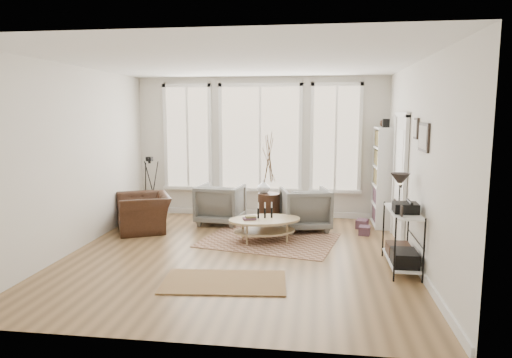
# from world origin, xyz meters

# --- Properties ---
(room) EXTENTS (5.50, 5.54, 2.90)m
(room) POSITION_xyz_m (0.02, 0.03, 1.43)
(room) COLOR olive
(room) RESTS_ON ground
(bay_window) EXTENTS (4.14, 0.12, 2.24)m
(bay_window) POSITION_xyz_m (0.00, 2.71, 1.61)
(bay_window) COLOR tan
(bay_window) RESTS_ON ground
(door) EXTENTS (0.09, 1.06, 2.22)m
(door) POSITION_xyz_m (2.57, 1.15, 1.12)
(door) COLOR white
(door) RESTS_ON ground
(bookcase) EXTENTS (0.31, 0.85, 2.06)m
(bookcase) POSITION_xyz_m (2.44, 2.23, 0.96)
(bookcase) COLOR white
(bookcase) RESTS_ON ground
(low_shelf) EXTENTS (0.38, 1.08, 1.30)m
(low_shelf) POSITION_xyz_m (2.38, -0.30, 0.51)
(low_shelf) COLOR white
(low_shelf) RESTS_ON ground
(wall_art) EXTENTS (0.04, 0.88, 0.44)m
(wall_art) POSITION_xyz_m (2.58, -0.27, 1.88)
(wall_art) COLOR black
(wall_art) RESTS_ON ground
(rug_main) EXTENTS (2.48, 2.06, 0.01)m
(rug_main) POSITION_xyz_m (0.39, 0.85, 0.01)
(rug_main) COLOR brown
(rug_main) RESTS_ON ground
(rug_runner) EXTENTS (1.66, 1.02, 0.01)m
(rug_runner) POSITION_xyz_m (0.03, -1.17, 0.01)
(rug_runner) COLOR brown
(rug_runner) RESTS_ON ground
(coffee_table) EXTENTS (1.42, 1.15, 0.57)m
(coffee_table) POSITION_xyz_m (0.31, 0.81, 0.30)
(coffee_table) COLOR tan
(coffee_table) RESTS_ON ground
(armchair_left) EXTENTS (0.92, 0.94, 0.79)m
(armchair_left) POSITION_xyz_m (-0.69, 1.95, 0.39)
(armchair_left) COLOR slate
(armchair_left) RESTS_ON ground
(armchair_right) EXTENTS (1.03, 1.05, 0.79)m
(armchair_right) POSITION_xyz_m (0.98, 1.69, 0.40)
(armchair_right) COLOR slate
(armchair_right) RESTS_ON ground
(side_table) EXTENTS (0.42, 0.42, 1.78)m
(side_table) POSITION_xyz_m (0.28, 1.87, 0.86)
(side_table) COLOR #361F13
(side_table) RESTS_ON ground
(vase) EXTENTS (0.31, 0.31, 0.26)m
(vase) POSITION_xyz_m (0.17, 1.91, 0.77)
(vase) COLOR silver
(vase) RESTS_ON side_table
(accent_chair) EXTENTS (1.34, 1.28, 0.67)m
(accent_chair) POSITION_xyz_m (-1.99, 1.22, 0.34)
(accent_chair) COLOR #361F13
(accent_chair) RESTS_ON ground
(tripod_camera) EXTENTS (0.45, 0.45, 1.27)m
(tripod_camera) POSITION_xyz_m (-2.25, 2.28, 0.58)
(tripod_camera) COLOR black
(tripod_camera) RESTS_ON ground
(book_stack_near) EXTENTS (0.27, 0.30, 0.17)m
(book_stack_near) POSITION_xyz_m (2.05, 1.93, 0.08)
(book_stack_near) COLOR maroon
(book_stack_near) RESTS_ON ground
(book_stack_far) EXTENTS (0.23, 0.27, 0.15)m
(book_stack_far) POSITION_xyz_m (2.05, 1.46, 0.08)
(book_stack_far) COLOR maroon
(book_stack_far) RESTS_ON ground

